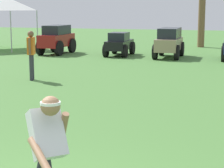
% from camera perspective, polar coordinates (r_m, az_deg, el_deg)
% --- Properties ---
extents(frisbee_thrower, '(0.72, 0.99, 1.39)m').
position_cam_1_polar(frisbee_thrower, '(4.85, -8.48, -8.30)').
color(frisbee_thrower, '#23232D').
rests_on(frisbee_thrower, ground_plane).
extents(teammate_midfield, '(0.28, 0.49, 1.56)m').
position_cam_1_polar(teammate_midfield, '(13.97, -10.51, 4.31)').
color(teammate_midfield, '#33333D').
rests_on(teammate_midfield, ground_plane).
extents(parked_car_slot_a, '(1.23, 2.38, 1.40)m').
position_cam_1_polar(parked_car_slot_a, '(21.76, -7.25, 5.90)').
color(parked_car_slot_a, maroon).
rests_on(parked_car_slot_a, ground_plane).
extents(parked_car_slot_b, '(1.10, 2.21, 1.10)m').
position_cam_1_polar(parked_car_slot_b, '(20.80, 0.97, 5.29)').
color(parked_car_slot_b, black).
rests_on(parked_car_slot_b, ground_plane).
extents(parked_car_slot_c, '(1.15, 2.40, 1.34)m').
position_cam_1_polar(parked_car_slot_c, '(20.16, 7.48, 5.50)').
color(parked_car_slot_c, '#998466').
rests_on(parked_car_slot_c, ground_plane).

